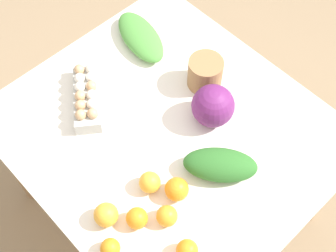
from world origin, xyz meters
TOP-DOWN VIEW (x-y plane):
  - ground_plane at (0.00, 0.00)m, footprint 8.00×8.00m
  - dining_table at (0.00, 0.00)m, footprint 1.17×1.05m
  - cabbage_purple at (0.08, 0.15)m, footprint 0.16×0.16m
  - egg_carton at (-0.30, -0.14)m, footprint 0.30×0.25m
  - paper_bag at (-0.06, 0.25)m, footprint 0.14×0.14m
  - greens_bunch_beet_tops at (0.25, 0.01)m, footprint 0.28×0.27m
  - greens_bunch_kale at (-0.39, 0.21)m, footprint 0.33×0.21m
  - orange_0 at (0.38, -0.28)m, footprint 0.07×0.07m
  - orange_1 at (0.21, -0.16)m, footprint 0.08×0.08m
  - orange_2 at (0.21, -0.45)m, footprint 0.07×0.07m
  - orange_4 at (0.26, -0.25)m, footprint 0.07×0.07m
  - orange_5 at (0.19, -0.32)m, footprint 0.07×0.07m
  - orange_6 at (0.12, -0.39)m, footprint 0.08×0.08m
  - orange_7 at (0.13, -0.21)m, footprint 0.08×0.08m

SIDE VIEW (x-z plane):
  - ground_plane at x=0.00m, z-range 0.00..0.00m
  - dining_table at x=0.00m, z-range 0.27..1.01m
  - orange_2 at x=0.21m, z-range 0.73..0.80m
  - greens_bunch_kale at x=-0.39m, z-range 0.73..0.80m
  - orange_0 at x=0.38m, z-range 0.73..0.81m
  - orange_4 at x=0.26m, z-range 0.73..0.81m
  - orange_5 at x=0.19m, z-range 0.73..0.81m
  - orange_7 at x=0.13m, z-range 0.73..0.81m
  - orange_6 at x=0.12m, z-range 0.73..0.82m
  - orange_1 at x=0.21m, z-range 0.73..0.82m
  - egg_carton at x=-0.30m, z-range 0.73..0.82m
  - greens_bunch_beet_tops at x=0.25m, z-range 0.73..0.83m
  - paper_bag at x=-0.06m, z-range 0.73..0.86m
  - cabbage_purple at x=0.08m, z-range 0.73..0.90m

